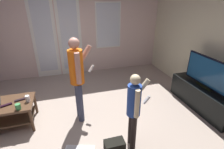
# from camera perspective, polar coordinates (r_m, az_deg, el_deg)

# --- Properties ---
(ground_plane) EXTENTS (5.85, 5.18, 0.02)m
(ground_plane) POSITION_cam_1_polar(r_m,az_deg,el_deg) (3.14, -12.82, -18.20)
(ground_plane) COLOR #A59486
(wall_back_with_doors) EXTENTS (5.85, 0.09, 2.86)m
(wall_back_with_doors) POSITION_cam_1_polar(r_m,az_deg,el_deg) (4.95, -16.57, 15.33)
(wall_back_with_doors) COLOR beige
(wall_back_with_doors) RESTS_ON ground_plane
(coffee_table) EXTENTS (0.94, 0.61, 0.46)m
(coffee_table) POSITION_cam_1_polar(r_m,az_deg,el_deg) (3.49, -32.38, -10.10)
(coffee_table) COLOR #4C3321
(coffee_table) RESTS_ON ground_plane
(tv_stand) EXTENTS (0.41, 1.47, 0.48)m
(tv_stand) POSITION_cam_1_polar(r_m,az_deg,el_deg) (3.94, 28.00, -6.79)
(tv_stand) COLOR black
(tv_stand) RESTS_ON ground_plane
(flat_screen_tv) EXTENTS (0.08, 1.07, 0.60)m
(flat_screen_tv) POSITION_cam_1_polar(r_m,az_deg,el_deg) (3.71, 29.57, 0.50)
(flat_screen_tv) COLOR black
(flat_screen_tv) RESTS_ON tv_stand
(person_adult) EXTENTS (0.45, 0.44, 1.53)m
(person_adult) POSITION_cam_1_polar(r_m,az_deg,el_deg) (2.92, -11.64, 0.21)
(person_adult) COLOR #3B4059
(person_adult) RESTS_ON ground_plane
(person_child) EXTENTS (0.40, 0.33, 1.20)m
(person_child) POSITION_cam_1_polar(r_m,az_deg,el_deg) (2.40, 7.45, -10.60)
(person_child) COLOR #292220
(person_child) RESTS_ON ground_plane
(backpack) EXTENTS (0.28, 0.21, 0.27)m
(backpack) POSITION_cam_1_polar(r_m,az_deg,el_deg) (2.61, 0.87, -23.97)
(backpack) COLOR black
(backpack) RESTS_ON ground_plane
(loose_keyboard) EXTENTS (0.46, 0.26, 0.02)m
(loose_keyboard) POSITION_cam_1_polar(r_m,az_deg,el_deg) (2.83, -10.83, -23.40)
(loose_keyboard) COLOR white
(loose_keyboard) RESTS_ON ground_plane
(cup_near_edge) EXTENTS (0.08, 0.08, 0.09)m
(cup_near_edge) POSITION_cam_1_polar(r_m,az_deg,el_deg) (3.13, -29.16, -9.46)
(cup_near_edge) COLOR #3B8749
(cup_near_edge) RESTS_ON coffee_table
(cup_by_laptop) EXTENTS (0.07, 0.07, 0.11)m
(cup_by_laptop) POSITION_cam_1_polar(r_m,az_deg,el_deg) (3.26, -26.60, -7.30)
(cup_by_laptop) COLOR white
(cup_by_laptop) RESTS_ON coffee_table
(tv_remote_black) EXTENTS (0.18, 0.11, 0.02)m
(tv_remote_black) POSITION_cam_1_polar(r_m,az_deg,el_deg) (3.35, -32.12, -8.72)
(tv_remote_black) COLOR black
(tv_remote_black) RESTS_ON coffee_table
(dvd_remote_slim) EXTENTS (0.18, 0.10, 0.02)m
(dvd_remote_slim) POSITION_cam_1_polar(r_m,az_deg,el_deg) (3.39, -28.68, -7.51)
(dvd_remote_slim) COLOR black
(dvd_remote_slim) RESTS_ON coffee_table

